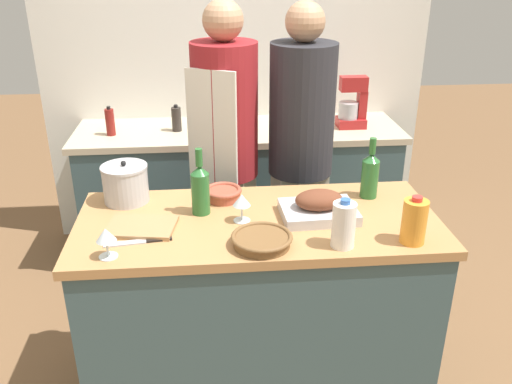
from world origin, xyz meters
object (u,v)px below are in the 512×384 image
at_px(wicker_basket, 262,240).
at_px(cutting_board, 141,227).
at_px(stock_pot, 126,183).
at_px(condiment_bottle_tall, 176,119).
at_px(condiment_bottle_short, 110,122).
at_px(person_cook_aproned, 226,151).
at_px(knife_chef, 141,242).
at_px(milk_jug, 344,225).
at_px(wine_bottle_green, 200,188).
at_px(roasting_pan, 319,207).
at_px(stand_mixer, 352,106).
at_px(mixing_bowl, 223,193).
at_px(wine_bottle_dark, 370,174).
at_px(person_cook_guest, 301,150).
at_px(wine_glass_left, 242,201).
at_px(juice_jug, 414,221).
at_px(wine_glass_right, 106,236).

xyz_separation_m(wicker_basket, cutting_board, (-0.48, 0.18, -0.02)).
bearing_deg(stock_pot, condiment_bottle_tall, 80.89).
xyz_separation_m(condiment_bottle_short, person_cook_aproned, (0.70, -0.59, -0.00)).
bearing_deg(wicker_basket, knife_chef, 171.94).
distance_m(milk_jug, wine_bottle_green, 0.64).
xyz_separation_m(roasting_pan, stand_mixer, (0.48, 1.32, 0.06)).
height_order(mixing_bowl, wine_bottle_dark, wine_bottle_dark).
xyz_separation_m(wine_bottle_dark, condiment_bottle_tall, (-0.92, 1.15, -0.06)).
bearing_deg(cutting_board, knife_chef, -85.81).
height_order(roasting_pan, stand_mixer, stand_mixer).
bearing_deg(wine_bottle_dark, person_cook_guest, 113.50).
relative_size(mixing_bowl, person_cook_guest, 0.10).
distance_m(wine_bottle_green, condiment_bottle_short, 1.33).
bearing_deg(stand_mixer, person_cook_aproned, -143.61).
relative_size(roasting_pan, condiment_bottle_short, 1.76).
bearing_deg(wine_glass_left, person_cook_aproned, 93.15).
xyz_separation_m(knife_chef, person_cook_guest, (0.77, 0.86, 0.04)).
relative_size(roasting_pan, wine_bottle_dark, 1.15).
distance_m(roasting_pan, condiment_bottle_short, 1.67).
height_order(wine_bottle_dark, condiment_bottle_short, wine_bottle_dark).
xyz_separation_m(cutting_board, condiment_bottle_tall, (0.09, 1.38, 0.04)).
xyz_separation_m(mixing_bowl, milk_jug, (0.44, -0.46, 0.06)).
distance_m(roasting_pan, stand_mixer, 1.41).
relative_size(cutting_board, knife_chef, 1.14).
height_order(mixing_bowl, wine_bottle_green, wine_bottle_green).
bearing_deg(wine_glass_left, mixing_bowl, 107.74).
height_order(wicker_basket, person_cook_guest, person_cook_guest).
bearing_deg(wicker_basket, wine_bottle_dark, 37.01).
distance_m(wicker_basket, juice_jug, 0.59).
bearing_deg(wine_bottle_dark, wine_bottle_green, -172.64).
distance_m(mixing_bowl, wine_glass_left, 0.24).
bearing_deg(person_cook_aproned, wine_bottle_dark, -12.42).
height_order(wine_glass_left, stand_mixer, stand_mixer).
distance_m(wine_bottle_green, wine_glass_left, 0.19).
bearing_deg(condiment_bottle_tall, wicker_basket, -75.90).
bearing_deg(condiment_bottle_short, roasting_pan, -50.54).
xyz_separation_m(roasting_pan, wine_bottle_dark, (0.27, 0.19, 0.07)).
distance_m(juice_jug, person_cook_guest, 1.00).
xyz_separation_m(milk_jug, knife_chef, (-0.78, 0.10, -0.09)).
bearing_deg(milk_jug, wine_bottle_dark, 62.54).
height_order(juice_jug, stand_mixer, stand_mixer).
bearing_deg(wine_bottle_dark, juice_jug, -83.03).
bearing_deg(wine_glass_left, wicker_basket, -73.37).
bearing_deg(wine_bottle_green, condiment_bottle_tall, 97.20).
relative_size(wine_glass_right, condiment_bottle_tall, 0.70).
bearing_deg(condiment_bottle_short, condiment_bottle_tall, 6.92).
height_order(wine_bottle_green, condiment_bottle_tall, wine_bottle_green).
bearing_deg(cutting_board, stand_mixer, 48.09).
distance_m(roasting_pan, juice_jug, 0.40).
bearing_deg(condiment_bottle_tall, roasting_pan, -63.95).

